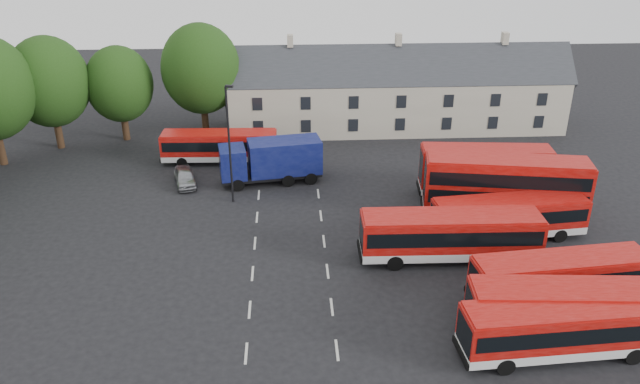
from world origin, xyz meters
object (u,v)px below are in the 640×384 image
(bus_row_a, at_px, (565,326))
(bus_dd_south, at_px, (505,185))
(box_truck, at_px, (272,159))
(silver_car, at_px, (185,177))
(lamppost, at_px, (229,142))

(bus_row_a, height_order, bus_dd_south, bus_dd_south)
(box_truck, bearing_deg, silver_car, 172.17)
(silver_car, relative_size, lamppost, 0.43)
(silver_car, bearing_deg, bus_dd_south, -30.76)
(silver_car, bearing_deg, bus_row_a, -58.99)
(lamppost, bearing_deg, bus_dd_south, -10.91)
(box_truck, relative_size, lamppost, 0.92)
(lamppost, bearing_deg, box_truck, 49.53)
(box_truck, height_order, lamppost, lamppost)
(bus_dd_south, height_order, lamppost, lamppost)
(box_truck, distance_m, silver_car, 7.70)
(bus_dd_south, relative_size, lamppost, 1.27)
(bus_row_a, bearing_deg, box_truck, 120.53)
(bus_dd_south, bearing_deg, box_truck, 165.94)
(silver_car, height_order, lamppost, lamppost)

